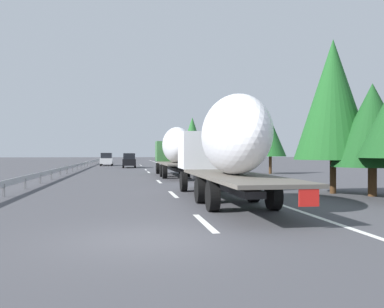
{
  "coord_description": "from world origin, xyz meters",
  "views": [
    {
      "loc": [
        -9.83,
        0.43,
        2.04
      ],
      "look_at": [
        20.17,
        -4.28,
        1.92
      ],
      "focal_mm": 38.98,
      "sensor_mm": 36.0,
      "label": 1
    }
  ],
  "objects": [
    {
      "name": "lane_stripe_6",
      "position": [
        60.94,
        -1.8,
        0.0
      ],
      "size": [
        3.2,
        0.2,
        0.01
      ],
      "primitive_type": "cube",
      "color": "white",
      "rests_on": "ground_plane"
    },
    {
      "name": "lane_stripe_5",
      "position": [
        55.87,
        -1.8,
        0.0
      ],
      "size": [
        3.2,
        0.2,
        0.01
      ],
      "primitive_type": "cube",
      "color": "white",
      "rests_on": "ground_plane"
    },
    {
      "name": "truck_trailing",
      "position": [
        6.9,
        -3.6,
        2.39
      ],
      "size": [
        13.84,
        2.55,
        4.23
      ],
      "color": "silver",
      "rests_on": "ground_plane"
    },
    {
      "name": "tree_0",
      "position": [
        9.5,
        -9.7,
        4.67
      ],
      "size": [
        3.83,
        3.83,
        7.68
      ],
      "color": "#472D19",
      "rests_on": "ground_plane"
    },
    {
      "name": "guardrail_median",
      "position": [
        43.0,
        6.0,
        0.58
      ],
      "size": [
        94.0,
        0.1,
        0.76
      ],
      "color": "#9EA0A5",
      "rests_on": "ground_plane"
    },
    {
      "name": "edge_line_right",
      "position": [
        45.0,
        -5.5,
        0.0
      ],
      "size": [
        110.0,
        0.2,
        0.01
      ],
      "primitive_type": "cube",
      "color": "white",
      "rests_on": "ground_plane"
    },
    {
      "name": "road_sign",
      "position": [
        46.3,
        -6.7,
        2.23
      ],
      "size": [
        0.1,
        0.9,
        3.23
      ],
      "color": "gray",
      "rests_on": "ground_plane"
    },
    {
      "name": "lane_stripe_4",
      "position": [
        39.31,
        -1.8,
        0.0
      ],
      "size": [
        3.2,
        0.2,
        0.01
      ],
      "primitive_type": "cube",
      "color": "white",
      "rests_on": "ground_plane"
    },
    {
      "name": "lane_stripe_0",
      "position": [
        2.0,
        -1.8,
        0.0
      ],
      "size": [
        3.2,
        0.2,
        0.01
      ],
      "primitive_type": "cube",
      "color": "white",
      "rests_on": "ground_plane"
    },
    {
      "name": "lane_stripe_8",
      "position": [
        86.79,
        -1.8,
        0.0
      ],
      "size": [
        3.2,
        0.2,
        0.01
      ],
      "primitive_type": "cube",
      "color": "white",
      "rests_on": "ground_plane"
    },
    {
      "name": "lane_stripe_7",
      "position": [
        59.62,
        -1.8,
        0.0
      ],
      "size": [
        3.2,
        0.2,
        0.01
      ],
      "primitive_type": "cube",
      "color": "white",
      "rests_on": "ground_plane"
    },
    {
      "name": "lane_stripe_2",
      "position": [
        19.23,
        -1.8,
        0.0
      ],
      "size": [
        3.2,
        0.2,
        0.01
      ],
      "primitive_type": "cube",
      "color": "white",
      "rests_on": "ground_plane"
    },
    {
      "name": "lane_stripe_3",
      "position": [
        33.1,
        -1.8,
        0.0
      ],
      "size": [
        3.2,
        0.2,
        0.01
      ],
      "primitive_type": "cube",
      "color": "white",
      "rests_on": "ground_plane"
    },
    {
      "name": "car_white_van",
      "position": [
        55.48,
        3.48,
        0.98
      ],
      "size": [
        4.75,
        1.86,
        1.97
      ],
      "color": "white",
      "rests_on": "ground_plane"
    },
    {
      "name": "lane_stripe_9",
      "position": [
        86.15,
        -1.8,
        0.0
      ],
      "size": [
        3.2,
        0.2,
        0.01
      ],
      "primitive_type": "cube",
      "color": "white",
      "rests_on": "ground_plane"
    },
    {
      "name": "truck_lead",
      "position": [
        25.26,
        -3.6,
        2.38
      ],
      "size": [
        13.85,
        2.55,
        4.11
      ],
      "color": "#387038",
      "rests_on": "ground_plane"
    },
    {
      "name": "lane_stripe_1",
      "position": [
        10.23,
        -1.8,
        0.0
      ],
      "size": [
        3.2,
        0.2,
        0.01
      ],
      "primitive_type": "cube",
      "color": "white",
      "rests_on": "ground_plane"
    },
    {
      "name": "car_black_suv",
      "position": [
        46.21,
        0.11,
        0.96
      ],
      "size": [
        4.04,
        1.75,
        1.94
      ],
      "color": "black",
      "rests_on": "ground_plane"
    },
    {
      "name": "ground_plane",
      "position": [
        40.0,
        0.0,
        0.0
      ],
      "size": [
        260.0,
        260.0,
        0.0
      ],
      "primitive_type": "plane",
      "color": "#424247"
    },
    {
      "name": "tree_5",
      "position": [
        7.97,
        -10.86,
        3.31
      ],
      "size": [
        3.8,
        3.8,
        5.26
      ],
      "color": "#472D19",
      "rests_on": "ground_plane"
    },
    {
      "name": "tree_4",
      "position": [
        72.91,
        -10.85,
        3.79
      ],
      "size": [
        3.98,
        3.98,
        6.18
      ],
      "color": "#472D19",
      "rests_on": "ground_plane"
    },
    {
      "name": "tree_1",
      "position": [
        28.37,
        -13.17,
        3.45
      ],
      "size": [
        3.03,
        3.03,
        5.27
      ],
      "color": "#472D19",
      "rests_on": "ground_plane"
    },
    {
      "name": "tree_2",
      "position": [
        54.4,
        -9.71,
        4.59
      ],
      "size": [
        3.9,
        3.9,
        7.54
      ],
      "color": "#472D19",
      "rests_on": "ground_plane"
    }
  ]
}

